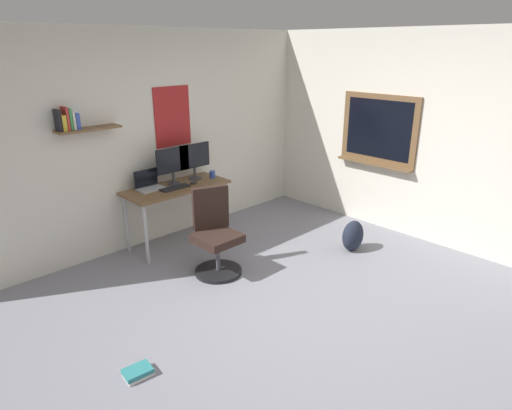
# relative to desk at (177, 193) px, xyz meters

# --- Properties ---
(ground_plane) EXTENTS (5.20, 5.20, 0.00)m
(ground_plane) POSITION_rel_desk_xyz_m (-0.08, -2.09, -0.67)
(ground_plane) COLOR gray
(ground_plane) RESTS_ON ground
(wall_back) EXTENTS (5.00, 0.30, 2.60)m
(wall_back) POSITION_rel_desk_xyz_m (-0.08, 0.36, 0.64)
(wall_back) COLOR silver
(wall_back) RESTS_ON ground
(wall_right) EXTENTS (0.22, 5.00, 2.60)m
(wall_right) POSITION_rel_desk_xyz_m (2.37, -2.06, 0.63)
(wall_right) COLOR silver
(wall_right) RESTS_ON ground
(desk) EXTENTS (1.31, 0.57, 0.76)m
(desk) POSITION_rel_desk_xyz_m (0.00, 0.00, 0.00)
(desk) COLOR brown
(desk) RESTS_ON ground
(office_chair) EXTENTS (0.53, 0.55, 0.95)m
(office_chair) POSITION_rel_desk_xyz_m (-0.14, -0.92, -0.26)
(office_chair) COLOR black
(office_chair) RESTS_ON ground
(laptop) EXTENTS (0.31, 0.21, 0.23)m
(laptop) POSITION_rel_desk_xyz_m (-0.29, 0.14, 0.14)
(laptop) COLOR #ADAFB5
(laptop) RESTS_ON desk
(monitor_primary) EXTENTS (0.46, 0.17, 0.46)m
(monitor_primary) POSITION_rel_desk_xyz_m (0.03, 0.09, 0.36)
(monitor_primary) COLOR #38383D
(monitor_primary) RESTS_ON desk
(monitor_secondary) EXTENTS (0.46, 0.17, 0.46)m
(monitor_secondary) POSITION_rel_desk_xyz_m (0.36, 0.09, 0.36)
(monitor_secondary) COLOR #38383D
(monitor_secondary) RESTS_ON desk
(keyboard) EXTENTS (0.37, 0.13, 0.02)m
(keyboard) POSITION_rel_desk_xyz_m (-0.07, -0.07, 0.10)
(keyboard) COLOR black
(keyboard) RESTS_ON desk
(computer_mouse) EXTENTS (0.10, 0.06, 0.03)m
(computer_mouse) POSITION_rel_desk_xyz_m (0.21, -0.07, 0.11)
(computer_mouse) COLOR #262628
(computer_mouse) RESTS_ON desk
(coffee_mug) EXTENTS (0.08, 0.08, 0.09)m
(coffee_mug) POSITION_rel_desk_xyz_m (0.55, -0.02, 0.13)
(coffee_mug) COLOR #334CA5
(coffee_mug) RESTS_ON desk
(backpack) EXTENTS (0.32, 0.22, 0.39)m
(backpack) POSITION_rel_desk_xyz_m (1.39, -1.68, -0.47)
(backpack) COLOR #1E2333
(backpack) RESTS_ON ground
(book_stack_on_floor) EXTENTS (0.23, 0.18, 0.06)m
(book_stack_on_floor) POSITION_rel_desk_xyz_m (-1.64, -1.80, -0.64)
(book_stack_on_floor) COLOR silver
(book_stack_on_floor) RESTS_ON ground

